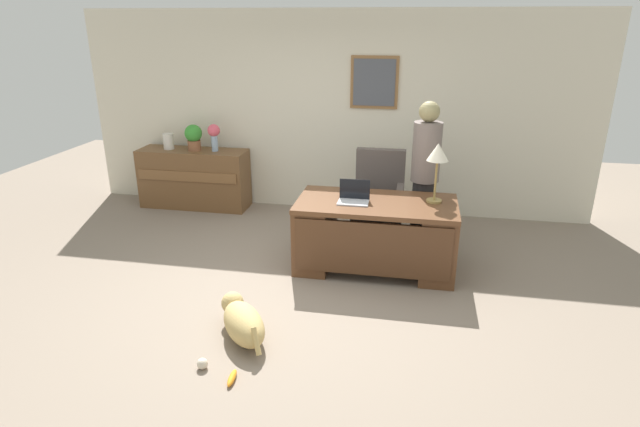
# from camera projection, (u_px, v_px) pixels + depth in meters

# --- Properties ---
(ground_plane) EXTENTS (12.00, 12.00, 0.00)m
(ground_plane) POSITION_uv_depth(u_px,v_px,m) (288.00, 292.00, 5.17)
(ground_plane) COLOR gray
(back_wall) EXTENTS (7.00, 0.16, 2.70)m
(back_wall) POSITION_uv_depth(u_px,v_px,m) (333.00, 113.00, 7.09)
(back_wall) COLOR beige
(back_wall) RESTS_ON ground_plane
(desk) EXTENTS (1.68, 0.86, 0.76)m
(desk) POSITION_uv_depth(u_px,v_px,m) (375.00, 233.00, 5.54)
(desk) COLOR brown
(desk) RESTS_ON ground_plane
(credenza) EXTENTS (1.54, 0.50, 0.83)m
(credenza) POSITION_uv_depth(u_px,v_px,m) (194.00, 178.00, 7.44)
(credenza) COLOR brown
(credenza) RESTS_ON ground_plane
(armchair) EXTENTS (0.60, 0.59, 1.08)m
(armchair) POSITION_uv_depth(u_px,v_px,m) (378.00, 199.00, 6.36)
(armchair) COLOR #564C47
(armchair) RESTS_ON ground_plane
(person_standing) EXTENTS (0.32, 0.32, 1.73)m
(person_standing) POSITION_uv_depth(u_px,v_px,m) (425.00, 175.00, 5.90)
(person_standing) COLOR #262323
(person_standing) RESTS_ON ground_plane
(dog_lying) EXTENTS (0.61, 0.69, 0.30)m
(dog_lying) POSITION_uv_depth(u_px,v_px,m) (242.00, 321.00, 4.39)
(dog_lying) COLOR tan
(dog_lying) RESTS_ON ground_plane
(laptop) EXTENTS (0.32, 0.22, 0.22)m
(laptop) POSITION_uv_depth(u_px,v_px,m) (354.00, 197.00, 5.42)
(laptop) COLOR #B2B5BA
(laptop) RESTS_ON desk
(desk_lamp) EXTENTS (0.22, 0.22, 0.62)m
(desk_lamp) POSITION_uv_depth(u_px,v_px,m) (438.00, 156.00, 5.26)
(desk_lamp) COLOR #9E8447
(desk_lamp) RESTS_ON desk
(vase_with_flowers) EXTENTS (0.17, 0.17, 0.38)m
(vase_with_flowers) POSITION_uv_depth(u_px,v_px,m) (214.00, 134.00, 7.15)
(vase_with_flowers) COLOR #8FA9C3
(vase_with_flowers) RESTS_ON credenza
(vase_empty) EXTENTS (0.15, 0.15, 0.22)m
(vase_empty) POSITION_uv_depth(u_px,v_px,m) (168.00, 141.00, 7.31)
(vase_empty) COLOR silver
(vase_empty) RESTS_ON credenza
(potted_plant) EXTENTS (0.24, 0.24, 0.36)m
(potted_plant) POSITION_uv_depth(u_px,v_px,m) (194.00, 136.00, 7.21)
(potted_plant) COLOR brown
(potted_plant) RESTS_ON credenza
(dog_toy_ball) EXTENTS (0.09, 0.09, 0.09)m
(dog_toy_ball) POSITION_uv_depth(u_px,v_px,m) (202.00, 364.00, 4.03)
(dog_toy_ball) COLOR beige
(dog_toy_ball) RESTS_ON ground_plane
(dog_toy_bone) EXTENTS (0.06, 0.20, 0.05)m
(dog_toy_bone) POSITION_uv_depth(u_px,v_px,m) (232.00, 378.00, 3.90)
(dog_toy_bone) COLOR orange
(dog_toy_bone) RESTS_ON ground_plane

